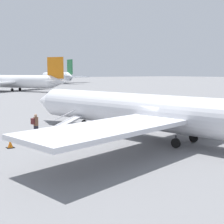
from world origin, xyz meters
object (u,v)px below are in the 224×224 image
Objects in this scene: airplane_far_right at (57,76)px; airplane_far_center at (10,81)px; airplane_main at (167,113)px; boarding_stairs at (53,129)px; passenger at (36,124)px.

airplane_far_right reaches higher than airplane_far_center.
airplane_far_right is at bearing -33.38° from airplane_main.
airplane_far_right reaches higher than boarding_stairs.
airplane_far_center is at bearing -19.91° from airplane_main.
airplane_far_right reaches higher than passenger.
airplane_far_right is 1.30× the size of airplane_far_center.
boarding_stairs is at bearing 135.47° from airplane_far_center.
airplane_far_center reaches higher than airplane_main.
boarding_stairs is (7.07, 5.38, -1.62)m from airplane_main.
airplane_far_right reaches higher than airplane_main.
airplane_main reaches higher than boarding_stairs.
airplane_main is 0.91× the size of airplane_far_center.
passenger reaches higher than boarding_stairs.
airplane_main is 17.03× the size of passenger.
boarding_stairs is at bearing 25.40° from airplane_main.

